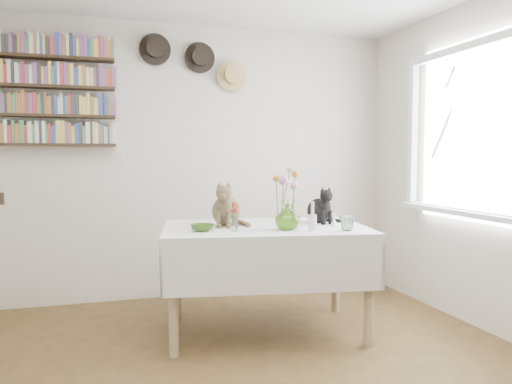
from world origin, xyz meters
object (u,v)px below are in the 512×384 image
object	(u,v)px
tabby_cat	(226,203)
flower_vase	(287,217)
black_cat	(319,204)
bookshelf_unit	(53,91)
dining_table	(265,252)

from	to	relation	value
tabby_cat	flower_vase	size ratio (longest dim) A/B	1.88
black_cat	tabby_cat	bearing A→B (deg)	169.22
black_cat	bookshelf_unit	world-z (taller)	bookshelf_unit
dining_table	tabby_cat	size ratio (longest dim) A/B	4.76
tabby_cat	flower_vase	xyz separation A→B (m)	(0.36, -0.34, -0.08)
dining_table	bookshelf_unit	distance (m)	2.23
tabby_cat	black_cat	distance (m)	0.73
flower_vase	bookshelf_unit	distance (m)	2.27
black_cat	bookshelf_unit	bearing A→B (deg)	146.89
dining_table	tabby_cat	distance (m)	0.47
flower_vase	bookshelf_unit	xyz separation A→B (m)	(-1.61, 1.27, 0.96)
bookshelf_unit	flower_vase	bearing A→B (deg)	-38.21
flower_vase	bookshelf_unit	bearing A→B (deg)	141.79
tabby_cat	black_cat	size ratio (longest dim) A/B	1.17
black_cat	bookshelf_unit	distance (m)	2.39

